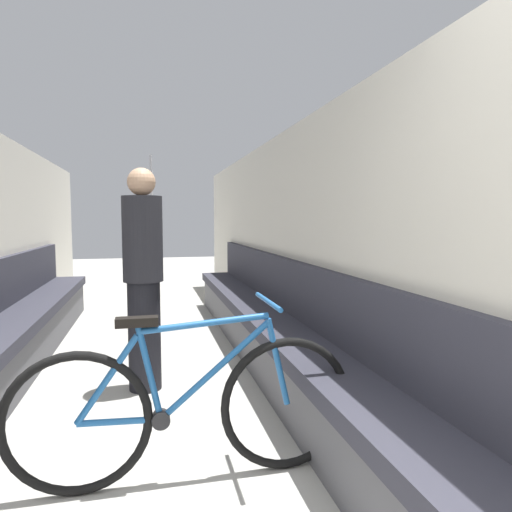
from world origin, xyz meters
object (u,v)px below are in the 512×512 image
at_px(bench_seat_row_right, 269,330).
at_px(passenger_standing, 143,277).
at_px(bench_seat_row_left, 1,345).
at_px(bicycle, 187,408).
at_px(grab_pole_near, 152,242).

relative_size(bench_seat_row_right, passenger_standing, 3.51).
distance_m(bench_seat_row_left, bench_seat_row_right, 2.19).
xyz_separation_m(bicycle, grab_pole_near, (-0.12, 3.68, 0.65)).
relative_size(bench_seat_row_left, grab_pole_near, 2.82).
relative_size(bicycle, passenger_standing, 1.03).
xyz_separation_m(bench_seat_row_left, passenger_standing, (1.10, -0.35, 0.56)).
bearing_deg(bench_seat_row_left, bicycle, -51.94).
height_order(bench_seat_row_left, passenger_standing, passenger_standing).
height_order(bicycle, passenger_standing, passenger_standing).
bearing_deg(passenger_standing, bicycle, -173.97).
height_order(bench_seat_row_left, bicycle, bench_seat_row_left).
distance_m(bench_seat_row_right, passenger_standing, 1.27).
relative_size(grab_pole_near, passenger_standing, 1.24).
distance_m(bench_seat_row_left, grab_pole_near, 2.44).
bearing_deg(bench_seat_row_right, bicycle, -117.46).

